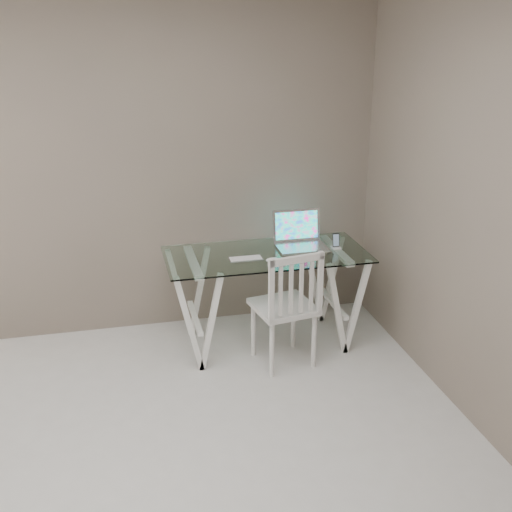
# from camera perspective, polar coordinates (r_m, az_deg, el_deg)

# --- Properties ---
(room) EXTENTS (4.50, 4.52, 2.71)m
(room) POSITION_cam_1_polar(r_m,az_deg,el_deg) (2.73, -11.98, 5.51)
(room) COLOR beige
(room) RESTS_ON ground
(desk) EXTENTS (1.50, 0.70, 0.75)m
(desk) POSITION_cam_1_polar(r_m,az_deg,el_deg) (4.90, 0.90, -3.77)
(desk) COLOR silver
(desk) RESTS_ON ground
(chair) EXTENTS (0.48, 0.48, 0.90)m
(chair) POSITION_cam_1_polar(r_m,az_deg,el_deg) (4.55, 2.88, -4.25)
(chair) COLOR silver
(chair) RESTS_ON ground
(laptop) EXTENTS (0.37, 0.30, 0.26)m
(laptop) POSITION_cam_1_polar(r_m,az_deg,el_deg) (4.92, 3.88, 1.61)
(laptop) COLOR silver
(laptop) RESTS_ON desk
(keyboard) EXTENTS (0.25, 0.11, 0.01)m
(keyboard) POSITION_cam_1_polar(r_m,az_deg,el_deg) (4.66, -0.93, -0.23)
(keyboard) COLOR silver
(keyboard) RESTS_ON desk
(mouse) EXTENTS (0.10, 0.06, 0.03)m
(mouse) POSITION_cam_1_polar(r_m,az_deg,el_deg) (4.60, 1.52, -0.36)
(mouse) COLOR white
(mouse) RESTS_ON desk
(phone_dock) EXTENTS (0.06, 0.06, 0.12)m
(phone_dock) POSITION_cam_1_polar(r_m,az_deg,el_deg) (4.90, 7.12, 1.03)
(phone_dock) COLOR white
(phone_dock) RESTS_ON desk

